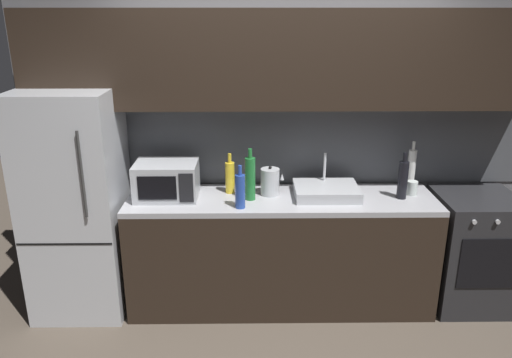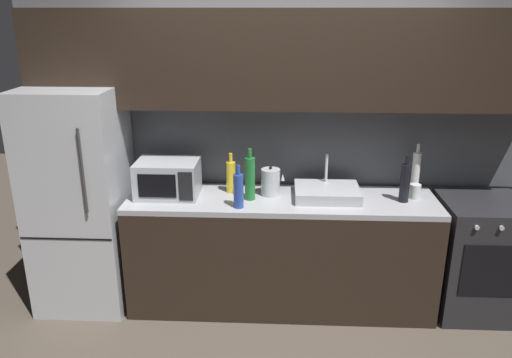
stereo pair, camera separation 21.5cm
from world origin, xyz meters
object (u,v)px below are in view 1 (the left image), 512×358
object	(u,v)px
microwave	(167,180)
wine_bottle_yellow	(230,177)
oven_range	(472,250)
wine_bottle_green	(250,178)
refrigerator	(77,204)
wine_bottle_blue	(240,191)
wine_bottle_white	(411,168)
mug_clear	(412,188)
kettle	(270,182)
wine_bottle_dark	(403,179)

from	to	relation	value
microwave	wine_bottle_yellow	size ratio (longest dim) A/B	1.48
oven_range	microwave	size ratio (longest dim) A/B	1.96
wine_bottle_green	microwave	bearing A→B (deg)	175.35
refrigerator	oven_range	bearing A→B (deg)	-0.02
wine_bottle_blue	oven_range	bearing A→B (deg)	6.17
wine_bottle_white	mug_clear	size ratio (longest dim) A/B	3.53
wine_bottle_yellow	oven_range	bearing A→B (deg)	-3.43
wine_bottle_yellow	wine_bottle_white	bearing A→B (deg)	3.71
kettle	wine_bottle_blue	bearing A→B (deg)	-130.21
wine_bottle_green	mug_clear	world-z (taller)	wine_bottle_green
kettle	wine_bottle_white	distance (m)	1.12
oven_range	kettle	size ratio (longest dim) A/B	3.94
wine_bottle_white	mug_clear	xyz separation A→B (m)	(-0.03, -0.15, -0.11)
oven_range	mug_clear	xyz separation A→B (m)	(-0.50, 0.05, 0.50)
wine_bottle_blue	microwave	bearing A→B (deg)	158.67
kettle	wine_bottle_dark	size ratio (longest dim) A/B	0.65
wine_bottle_yellow	wine_bottle_green	bearing A→B (deg)	-42.97
wine_bottle_blue	mug_clear	bearing A→B (deg)	10.79
microwave	mug_clear	world-z (taller)	microwave
wine_bottle_blue	kettle	bearing A→B (deg)	49.79
microwave	oven_range	bearing A→B (deg)	-0.48
wine_bottle_yellow	microwave	bearing A→B (deg)	-168.68
microwave	wine_bottle_blue	world-z (taller)	wine_bottle_blue
wine_bottle_white	kettle	bearing A→B (deg)	-172.94
wine_bottle_yellow	wine_bottle_green	size ratio (longest dim) A/B	0.80
wine_bottle_white	mug_clear	distance (m)	0.19
microwave	wine_bottle_white	bearing A→B (deg)	5.62
kettle	wine_bottle_white	xyz separation A→B (m)	(1.11, 0.14, 0.06)
refrigerator	microwave	bearing A→B (deg)	1.55
refrigerator	kettle	bearing A→B (deg)	2.61
kettle	mug_clear	distance (m)	1.08
kettle	wine_bottle_white	size ratio (longest dim) A/B	0.60
wine_bottle_blue	wine_bottle_white	world-z (taller)	wine_bottle_white
wine_bottle_blue	wine_bottle_white	bearing A→B (deg)	16.72
oven_range	microwave	distance (m)	2.43
microwave	wine_bottle_blue	bearing A→B (deg)	-21.33
refrigerator	oven_range	size ratio (longest dim) A/B	1.91
wine_bottle_green	wine_bottle_dark	size ratio (longest dim) A/B	1.10
wine_bottle_green	wine_bottle_dark	world-z (taller)	wine_bottle_green
microwave	wine_bottle_white	world-z (taller)	wine_bottle_white
microwave	kettle	size ratio (longest dim) A/B	2.01
microwave	wine_bottle_dark	world-z (taller)	wine_bottle_dark
wine_bottle_yellow	wine_bottle_dark	distance (m)	1.29
refrigerator	kettle	world-z (taller)	refrigerator
microwave	wine_bottle_green	size ratio (longest dim) A/B	1.18
kettle	wine_bottle_yellow	xyz separation A→B (m)	(-0.31, 0.05, 0.02)
oven_range	microwave	bearing A→B (deg)	179.52
kettle	wine_bottle_green	world-z (taller)	wine_bottle_green
wine_bottle_blue	refrigerator	bearing A→B (deg)	170.93
wine_bottle_white	wine_bottle_dark	distance (m)	0.26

